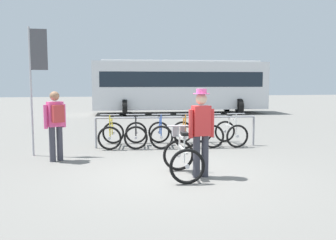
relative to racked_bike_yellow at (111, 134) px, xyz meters
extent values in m
plane|color=slate|center=(1.12, -3.42, -0.37)|extent=(80.00, 80.00, 0.00)
cylinder|color=#99999E|center=(-0.44, -0.14, 0.06)|extent=(0.06, 0.06, 0.85)
cylinder|color=#99999E|center=(4.09, -0.58, 0.06)|extent=(0.06, 0.06, 0.85)
cylinder|color=#99999E|center=(1.83, -0.36, 0.48)|extent=(4.53, 0.49, 0.05)
torus|color=black|center=(0.07, 0.51, -0.04)|extent=(0.67, 0.19, 0.66)
cylinder|color=#B7B7BC|center=(0.07, 0.51, -0.04)|extent=(0.09, 0.08, 0.08)
torus|color=black|center=(-0.07, -0.50, -0.04)|extent=(0.67, 0.19, 0.66)
cylinder|color=#B7B7BC|center=(-0.07, -0.50, -0.04)|extent=(0.09, 0.08, 0.08)
cube|color=yellow|center=(0.00, 0.00, 0.19)|extent=(0.17, 0.91, 0.04)
cube|color=yellow|center=(-0.01, -0.05, 0.41)|extent=(0.12, 0.61, 0.04)
cylinder|color=yellow|center=(0.03, 0.18, 0.24)|extent=(0.03, 0.03, 0.55)
cube|color=black|center=(0.03, 0.18, 0.51)|extent=(0.15, 0.25, 0.06)
cylinder|color=yellow|center=(-0.06, -0.38, 0.28)|extent=(0.03, 0.03, 0.63)
cylinder|color=#B7B7BC|center=(-0.06, -0.38, 0.59)|extent=(0.52, 0.10, 0.03)
torus|color=black|center=(0.76, 0.44, -0.04)|extent=(0.67, 0.17, 0.66)
cylinder|color=#B7B7BC|center=(0.76, 0.44, -0.04)|extent=(0.09, 0.07, 0.08)
torus|color=black|center=(0.63, -0.57, -0.04)|extent=(0.67, 0.17, 0.66)
cylinder|color=#B7B7BC|center=(0.63, -0.57, -0.04)|extent=(0.09, 0.07, 0.08)
cube|color=black|center=(0.70, -0.07, 0.19)|extent=(0.15, 0.92, 0.04)
cube|color=black|center=(0.69, -0.12, 0.41)|extent=(0.11, 0.61, 0.04)
cylinder|color=black|center=(0.72, 0.12, 0.24)|extent=(0.03, 0.03, 0.55)
cube|color=black|center=(0.72, 0.12, 0.51)|extent=(0.15, 0.25, 0.06)
cylinder|color=black|center=(0.65, -0.45, 0.28)|extent=(0.03, 0.03, 0.63)
cylinder|color=#B7B7BC|center=(0.65, -0.45, 0.59)|extent=(0.52, 0.09, 0.03)
torus|color=black|center=(1.45, 0.37, -0.04)|extent=(0.66, 0.13, 0.66)
cylinder|color=#B7B7BC|center=(1.45, 0.37, -0.04)|extent=(0.09, 0.07, 0.08)
torus|color=black|center=(1.34, -0.64, -0.04)|extent=(0.66, 0.13, 0.66)
cylinder|color=#B7B7BC|center=(1.34, -0.64, -0.04)|extent=(0.09, 0.07, 0.08)
cube|color=#2D56B7|center=(1.39, -0.14, 0.19)|extent=(0.14, 0.92, 0.04)
cube|color=#2D56B7|center=(1.39, -0.19, 0.41)|extent=(0.10, 0.61, 0.04)
cylinder|color=#2D56B7|center=(1.41, 0.05, 0.24)|extent=(0.03, 0.03, 0.55)
cube|color=black|center=(1.41, 0.05, 0.51)|extent=(0.15, 0.25, 0.06)
cylinder|color=#2D56B7|center=(1.35, -0.52, 0.28)|extent=(0.03, 0.03, 0.63)
cylinder|color=#B7B7BC|center=(1.35, -0.52, 0.59)|extent=(0.52, 0.09, 0.03)
torus|color=black|center=(2.17, 0.30, -0.04)|extent=(0.66, 0.17, 0.66)
cylinder|color=#B7B7BC|center=(2.17, 0.30, -0.04)|extent=(0.09, 0.07, 0.08)
torus|color=black|center=(2.01, -0.71, -0.04)|extent=(0.66, 0.17, 0.66)
cylinder|color=#B7B7BC|center=(2.01, -0.71, -0.04)|extent=(0.09, 0.07, 0.08)
cube|color=orange|center=(2.09, -0.20, 0.19)|extent=(0.17, 0.91, 0.04)
cube|color=orange|center=(2.08, -0.25, 0.41)|extent=(0.13, 0.61, 0.04)
cylinder|color=orange|center=(2.12, -0.02, 0.24)|extent=(0.03, 0.03, 0.55)
cube|color=black|center=(2.12, -0.02, 0.51)|extent=(0.15, 0.26, 0.06)
cylinder|color=orange|center=(2.03, -0.59, 0.28)|extent=(0.03, 0.03, 0.63)
cylinder|color=#B7B7BC|center=(2.03, -0.59, 0.59)|extent=(0.52, 0.10, 0.03)
torus|color=black|center=(2.79, 0.24, -0.04)|extent=(0.66, 0.08, 0.66)
cylinder|color=#B7B7BC|center=(2.79, 0.24, -0.04)|extent=(0.08, 0.06, 0.08)
torus|color=black|center=(2.78, -0.78, -0.04)|extent=(0.66, 0.08, 0.66)
cylinder|color=#B7B7BC|center=(2.78, -0.78, -0.04)|extent=(0.08, 0.06, 0.08)
cube|color=red|center=(2.79, -0.27, 0.19)|extent=(0.04, 0.92, 0.04)
cube|color=red|center=(2.79, -0.32, 0.41)|extent=(0.04, 0.61, 0.04)
cylinder|color=red|center=(2.79, -0.09, 0.24)|extent=(0.03, 0.03, 0.55)
cube|color=black|center=(2.79, -0.09, 0.51)|extent=(0.12, 0.24, 0.06)
cylinder|color=red|center=(2.79, -0.66, 0.28)|extent=(0.03, 0.03, 0.63)
cylinder|color=#B7B7BC|center=(2.79, -0.66, 0.59)|extent=(0.52, 0.03, 0.03)
torus|color=black|center=(3.49, 0.17, -0.04)|extent=(0.66, 0.08, 0.66)
cylinder|color=#B7B7BC|center=(3.49, 0.17, -0.04)|extent=(0.08, 0.06, 0.08)
torus|color=black|center=(3.48, -0.85, -0.04)|extent=(0.66, 0.08, 0.66)
cylinder|color=#B7B7BC|center=(3.48, -0.85, -0.04)|extent=(0.08, 0.06, 0.08)
cube|color=silver|center=(3.48, -0.34, 0.19)|extent=(0.05, 0.92, 0.04)
cube|color=silver|center=(3.48, -0.39, 0.41)|extent=(0.04, 0.61, 0.04)
cylinder|color=silver|center=(3.49, -0.16, 0.24)|extent=(0.03, 0.03, 0.55)
cube|color=black|center=(3.49, -0.16, 0.51)|extent=(0.12, 0.24, 0.06)
cylinder|color=silver|center=(3.48, -0.73, 0.28)|extent=(0.03, 0.03, 0.63)
cylinder|color=#B7B7BC|center=(3.48, -0.73, 0.59)|extent=(0.52, 0.03, 0.03)
torus|color=black|center=(1.17, -4.11, -0.04)|extent=(0.66, 0.11, 0.66)
cylinder|color=#B7B7BC|center=(1.17, -4.11, -0.04)|extent=(0.08, 0.07, 0.08)
torus|color=black|center=(1.25, -3.09, -0.04)|extent=(0.66, 0.11, 0.66)
cylinder|color=#B7B7BC|center=(1.25, -3.09, -0.04)|extent=(0.08, 0.07, 0.08)
cube|color=silver|center=(1.21, -3.60, 0.19)|extent=(0.10, 0.92, 0.04)
cube|color=silver|center=(1.21, -3.55, 0.41)|extent=(0.08, 0.61, 0.04)
cylinder|color=silver|center=(1.20, -3.79, 0.24)|extent=(0.03, 0.03, 0.55)
cube|color=black|center=(1.20, -3.79, 0.51)|extent=(0.14, 0.25, 0.06)
cylinder|color=silver|center=(1.24, -3.22, 0.28)|extent=(0.03, 0.03, 0.63)
cylinder|color=#B7B7BC|center=(1.24, -3.22, 0.59)|extent=(0.52, 0.07, 0.03)
cube|color=gray|center=(1.25, -3.07, 0.47)|extent=(0.27, 0.22, 0.22)
cylinder|color=#383842|center=(1.65, -3.67, 0.04)|extent=(0.14, 0.14, 0.82)
cylinder|color=#383842|center=(1.47, -3.69, 0.04)|extent=(0.14, 0.14, 0.82)
cube|color=red|center=(1.56, -3.68, 0.74)|extent=(0.36, 0.24, 0.58)
cylinder|color=red|center=(1.78, -3.67, 0.69)|extent=(0.09, 0.09, 0.55)
cylinder|color=red|center=(1.34, -3.73, 0.69)|extent=(0.09, 0.09, 0.55)
sphere|color=beige|center=(1.56, -3.68, 1.16)|extent=(0.22, 0.22, 0.22)
cylinder|color=#E05999|center=(1.56, -3.68, 1.26)|extent=(0.32, 0.32, 0.02)
cylinder|color=#E05999|center=(1.56, -3.68, 1.31)|extent=(0.20, 0.20, 0.09)
cylinder|color=#383842|center=(-1.44, -1.67, 0.04)|extent=(0.14, 0.14, 0.82)
cylinder|color=#383842|center=(-1.28, -1.58, 0.04)|extent=(0.14, 0.14, 0.82)
cube|color=#E54C8C|center=(-1.36, -1.62, 0.74)|extent=(0.39, 0.34, 0.58)
cylinder|color=#E54C8C|center=(-1.56, -1.71, 0.69)|extent=(0.09, 0.09, 0.55)
cylinder|color=#E54C8C|center=(-1.18, -1.50, 0.69)|extent=(0.09, 0.09, 0.55)
sphere|color=#9E7051|center=(-1.36, -1.62, 1.16)|extent=(0.22, 0.22, 0.22)
cube|color=#B23333|center=(-1.28, -1.76, 0.76)|extent=(0.30, 0.25, 0.40)
cube|color=silver|center=(4.48, 10.43, 1.28)|extent=(10.15, 3.18, 2.70)
cube|color=#19232D|center=(4.48, 10.43, 1.63)|extent=(9.35, 3.14, 0.84)
cube|color=silver|center=(4.48, 10.43, 2.67)|extent=(9.13, 2.86, 0.08)
cylinder|color=black|center=(1.15, 9.40, 0.08)|extent=(0.31, 0.91, 0.90)
cylinder|color=black|center=(1.32, 11.90, 0.08)|extent=(0.31, 0.91, 0.90)
cylinder|color=black|center=(7.64, 8.96, 0.08)|extent=(0.31, 0.91, 0.90)
cylinder|color=black|center=(7.81, 11.45, 0.08)|extent=(0.31, 0.91, 0.90)
cylinder|color=#B2B2B7|center=(-1.99, -0.86, 1.23)|extent=(0.05, 0.05, 3.20)
cube|color=#4C4C51|center=(-1.77, -0.86, 2.28)|extent=(0.40, 0.03, 1.00)
camera|label=1|loc=(-0.44, -10.30, 1.48)|focal=38.44mm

